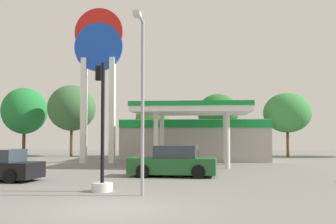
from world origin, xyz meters
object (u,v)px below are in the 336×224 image
(traffic_signal_0, at_px, (102,158))
(corner_streetlamp, at_px, (142,87))
(tree_3, at_px, (218,113))
(tree_4, at_px, (287,113))
(tree_0, at_px, (24,111))
(tree_2, at_px, (152,118))
(car_2, at_px, (173,162))
(tree_1, at_px, (72,108))
(station_pole_sign, at_px, (98,65))

(traffic_signal_0, relative_size, corner_streetlamp, 0.78)
(tree_3, relative_size, tree_4, 1.02)
(traffic_signal_0, xyz_separation_m, tree_3, (5.00, 25.68, 3.05))
(traffic_signal_0, xyz_separation_m, tree_0, (-15.08, 25.71, 3.33))
(traffic_signal_0, relative_size, tree_2, 0.91)
(tree_0, distance_m, corner_streetlamp, 31.70)
(tree_0, bearing_deg, corner_streetlamp, -57.99)
(traffic_signal_0, distance_m, tree_3, 26.34)
(tree_2, relative_size, corner_streetlamp, 0.86)
(traffic_signal_0, distance_m, corner_streetlamp, 3.31)
(car_2, xyz_separation_m, tree_0, (-17.32, 19.92, 3.87))
(tree_2, xyz_separation_m, tree_3, (6.46, 1.06, 0.61))
(tree_4, bearing_deg, tree_2, 176.39)
(tree_3, bearing_deg, corner_streetlamp, -96.97)
(tree_0, bearing_deg, traffic_signal_0, -59.60)
(tree_0, relative_size, tree_1, 1.00)
(car_2, distance_m, tree_4, 20.50)
(station_pole_sign, bearing_deg, car_2, -55.01)
(car_2, bearing_deg, tree_2, 101.12)
(car_2, distance_m, tree_3, 20.41)
(tree_2, relative_size, tree_4, 0.90)
(corner_streetlamp, bearing_deg, tree_2, 97.03)
(car_2, xyz_separation_m, tree_1, (-11.63, 18.14, 4.03))
(tree_2, bearing_deg, corner_streetlamp, -82.97)
(tree_3, bearing_deg, tree_2, -170.64)
(traffic_signal_0, height_order, tree_4, tree_4)
(tree_2, relative_size, tree_3, 0.88)
(traffic_signal_0, height_order, tree_0, tree_0)
(car_2, relative_size, tree_2, 0.84)
(corner_streetlamp, bearing_deg, tree_0, 122.01)
(car_2, height_order, tree_4, tree_4)
(traffic_signal_0, height_order, tree_1, tree_1)
(traffic_signal_0, relative_size, tree_0, 0.71)
(station_pole_sign, bearing_deg, corner_streetlamp, -69.67)
(car_2, bearing_deg, corner_streetlamp, -94.30)
(tree_2, distance_m, corner_streetlamp, 25.98)
(tree_3, distance_m, tree_4, 6.66)
(tree_2, bearing_deg, car_2, -78.88)
(tree_1, height_order, tree_4, tree_1)
(car_2, relative_size, tree_4, 0.76)
(tree_0, bearing_deg, tree_1, -17.44)
(tree_1, bearing_deg, car_2, -57.33)
(station_pole_sign, relative_size, traffic_signal_0, 2.41)
(car_2, relative_size, traffic_signal_0, 0.92)
(corner_streetlamp, bearing_deg, traffic_signal_0, 145.90)
(traffic_signal_0, bearing_deg, station_pole_sign, 105.94)
(car_2, distance_m, tree_1, 21.92)
(tree_3, bearing_deg, traffic_signal_0, -101.02)
(tree_0, bearing_deg, station_pole_sign, -44.41)
(station_pole_sign, xyz_separation_m, tree_2, (2.88, 9.43, -3.79))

